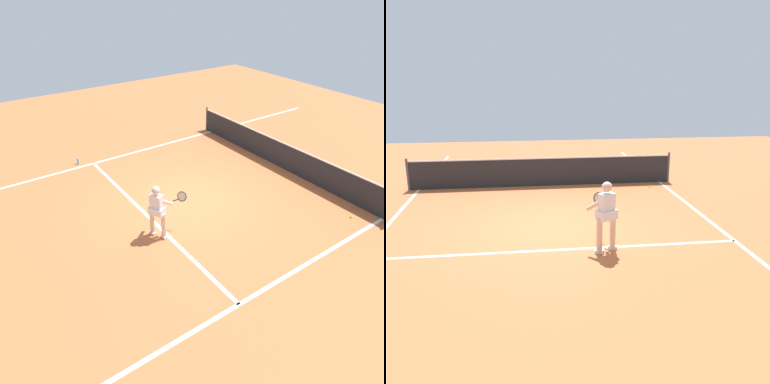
% 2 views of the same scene
% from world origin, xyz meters
% --- Properties ---
extents(ground_plane, '(28.21, 28.21, 0.00)m').
position_xyz_m(ground_plane, '(0.00, 0.00, 0.00)').
color(ground_plane, '#C66638').
extents(service_line_marking, '(8.20, 0.10, 0.01)m').
position_xyz_m(service_line_marking, '(0.00, -1.55, 0.00)').
color(service_line_marking, white).
rests_on(service_line_marking, ground).
extents(sideline_right_marking, '(0.10, 19.70, 0.01)m').
position_xyz_m(sideline_right_marking, '(4.10, 0.00, 0.00)').
color(sideline_right_marking, white).
rests_on(sideline_right_marking, ground).
extents(court_net, '(8.88, 0.08, 1.05)m').
position_xyz_m(court_net, '(0.00, 3.97, 0.49)').
color(court_net, '#4C4C51').
rests_on(court_net, ground).
extents(tennis_player, '(0.68, 1.13, 1.55)m').
position_xyz_m(tennis_player, '(1.05, -1.73, 0.85)').
color(tennis_player, beige).
rests_on(tennis_player, ground).
extents(tennis_ball_near, '(0.07, 0.07, 0.07)m').
position_xyz_m(tennis_ball_near, '(3.54, 3.27, 0.03)').
color(tennis_ball_near, '#D1E533').
rests_on(tennis_ball_near, ground).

